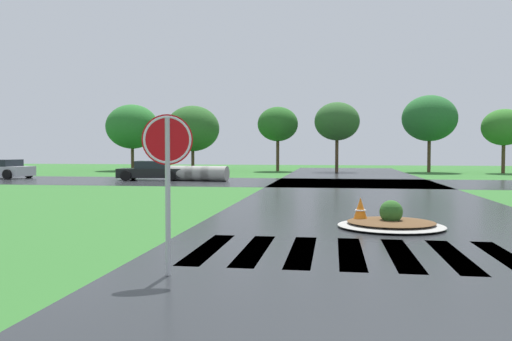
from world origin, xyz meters
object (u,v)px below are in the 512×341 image
Objects in this scene: car_white_sedan at (2,169)px; drainage_pipe_stack at (199,173)px; median_island at (391,223)px; car_blue_compact at (151,171)px; stop_sign at (168,156)px; traffic_cone at (360,212)px.

car_white_sedan reaches higher than drainage_pipe_stack.
median_island is at bearing -61.57° from drainage_pipe_stack.
median_island is 0.62× the size of car_blue_compact.
drainage_pipe_stack is at bearing 118.43° from median_island.
stop_sign is at bearing 103.05° from car_blue_compact.
car_white_sedan is 28.87m from traffic_cone.
drainage_pipe_stack is (-9.49, 17.53, 0.33)m from median_island.
car_white_sedan is at bearing 141.64° from median_island.
car_blue_compact is at bearing 125.24° from median_island.
stop_sign is 6.61m from traffic_cone.
traffic_cone is (22.51, -18.08, -0.24)m from car_white_sedan.
car_white_sedan is at bearing 141.23° from traffic_cone.
median_island is 29.62m from car_white_sedan.
car_white_sedan is 5.94× the size of traffic_cone.
stop_sign is 6.78m from median_island.
car_blue_compact is at bearing 90.74° from stop_sign.
drainage_pipe_stack is at bearing 83.86° from stop_sign.
stop_sign reaches higher than median_island.
car_blue_compact reaches higher than traffic_cone.
median_island is at bearing 117.57° from car_blue_compact.
traffic_cone is at bearing 156.88° from median_island.
stop_sign reaches higher than car_blue_compact.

